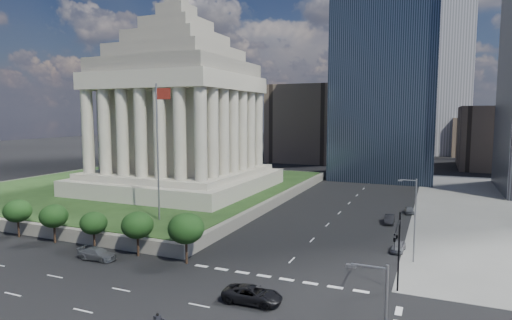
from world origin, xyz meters
The scene contains 16 objects.
ground centered at (0.00, 100.00, 0.00)m, with size 500.00×500.00×0.00m, color black.
plaza_terrace centered at (-45.00, 50.00, 0.90)m, with size 66.00×70.00×1.80m, color slate.
plaza_lawn centered at (-45.00, 50.00, 1.85)m, with size 64.00×68.00×0.10m, color #203A17.
war_memorial centered at (-34.00, 48.00, 21.40)m, with size 34.00×34.00×39.00m, color #AAA28E, non-canonical shape.
flagpole centered at (-21.83, 24.00, 13.11)m, with size 2.52×0.24×20.00m.
tree_row centered at (-35.50, 14.00, 3.00)m, with size 53.00×4.00×6.00m, color black, non-canonical shape.
midrise_glass centered at (2.00, 95.00, 30.00)m, with size 26.00×26.00×60.00m, color black.
building_filler_ne centered at (32.00, 130.00, 10.00)m, with size 20.00×30.00×20.00m, color brown.
building_filler_nw centered at (-30.00, 130.00, 14.00)m, with size 24.00×30.00×28.00m, color brown.
traffic_signal_ne centered at (12.50, 13.70, 5.25)m, with size 0.30×5.74×8.00m.
street_lamp_north centered at (13.33, 25.00, 5.66)m, with size 2.13×0.22×10.00m.
pickup_truck centered at (0.29, 7.46, 0.78)m, with size 2.60×5.63×1.56m, color black.
suv_grey centered at (-21.72, 11.00, 0.71)m, with size 2.00×4.92×1.43m, color #54575B.
parked_sedan_near centered at (11.50, 28.49, 0.64)m, with size 1.50×3.74×1.27m, color gray.
parked_sedan_mid centered at (9.00, 42.59, 0.69)m, with size 4.18×1.46×1.38m, color black.
parked_sedan_far centered at (11.50, 51.29, 0.63)m, with size 3.72×1.50×1.27m, color #53565A.
Camera 1 is at (15.53, -27.55, 17.49)m, focal length 30.00 mm.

